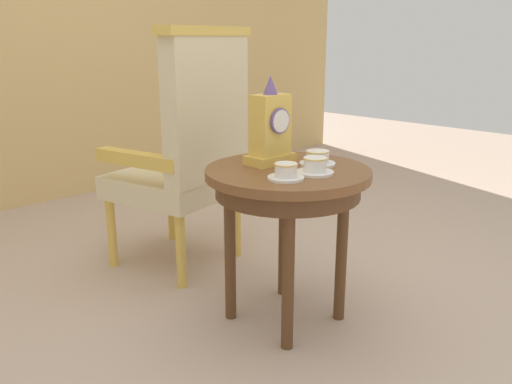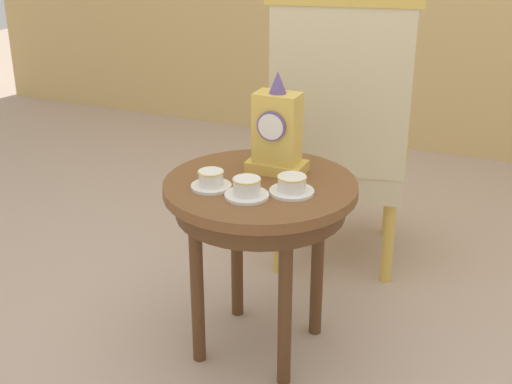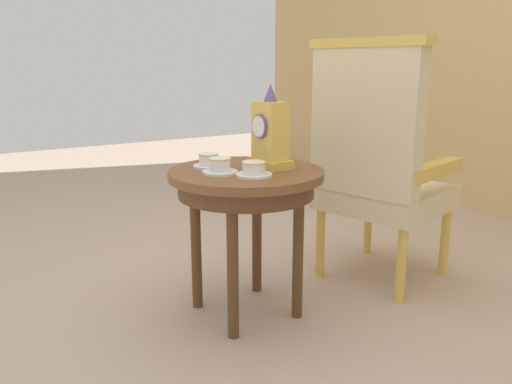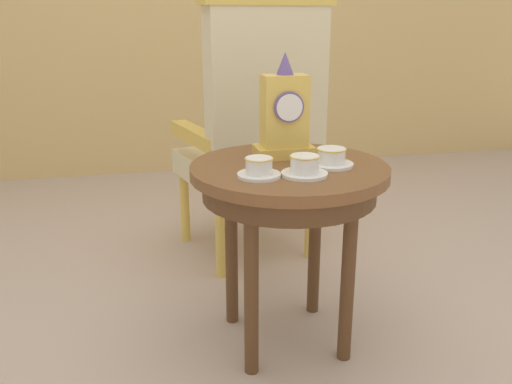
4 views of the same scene
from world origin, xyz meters
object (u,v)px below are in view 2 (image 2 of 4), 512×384
(side_table, at_px, (259,205))
(armchair, at_px, (340,131))
(mantel_clock, at_px, (277,133))
(teacup_right, at_px, (247,189))
(teacup_center, at_px, (292,185))
(teacup_left, at_px, (211,180))

(side_table, bearing_deg, armchair, 85.25)
(side_table, bearing_deg, mantel_clock, 80.85)
(teacup_right, height_order, teacup_center, teacup_right)
(side_table, distance_m, armchair, 0.68)
(teacup_left, relative_size, armchair, 0.11)
(teacup_left, bearing_deg, teacup_right, -8.75)
(armchair, bearing_deg, teacup_center, -84.45)
(teacup_left, xyz_separation_m, mantel_clock, (0.14, 0.21, 0.11))
(teacup_left, distance_m, teacup_right, 0.13)
(side_table, xyz_separation_m, teacup_center, (0.13, -0.04, 0.11))
(teacup_center, bearing_deg, armchair, 95.55)
(teacup_center, relative_size, armchair, 0.12)
(teacup_center, xyz_separation_m, mantel_clock, (-0.11, 0.15, 0.11))
(teacup_right, distance_m, mantel_clock, 0.25)
(teacup_left, bearing_deg, mantel_clock, 56.96)
(mantel_clock, bearing_deg, teacup_right, -91.16)
(teacup_center, distance_m, armchair, 0.72)
(teacup_right, distance_m, armchair, 0.80)
(side_table, height_order, teacup_left, teacup_left)
(side_table, xyz_separation_m, teacup_left, (-0.12, -0.10, 0.11))
(teacup_right, distance_m, teacup_center, 0.14)
(side_table, xyz_separation_m, teacup_right, (0.01, -0.12, 0.11))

